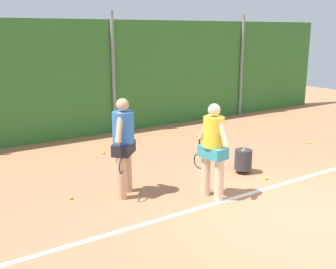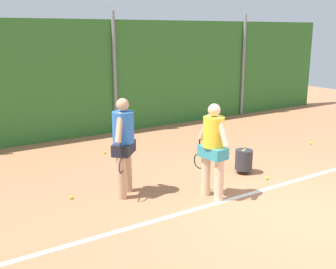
# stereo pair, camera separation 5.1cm
# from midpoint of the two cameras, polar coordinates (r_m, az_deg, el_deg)

# --- Properties ---
(ground_plane) EXTENTS (26.52, 26.52, 0.00)m
(ground_plane) POSITION_cam_midpoint_polar(r_m,az_deg,el_deg) (8.35, 6.68, -6.09)
(ground_plane) COLOR #B2704C
(hedge_fence_backdrop) EXTENTS (16.89, 0.25, 3.18)m
(hedge_fence_backdrop) POSITION_cam_midpoint_polar(r_m,az_deg,el_deg) (11.95, -8.05, 7.86)
(hedge_fence_backdrop) COLOR #33702D
(hedge_fence_backdrop) RESTS_ON ground_plane
(fence_post_center) EXTENTS (0.10, 0.10, 3.41)m
(fence_post_center) POSITION_cam_midpoint_polar(r_m,az_deg,el_deg) (11.78, -7.69, 8.34)
(fence_post_center) COLOR gray
(fence_post_center) RESTS_ON ground_plane
(fence_post_right) EXTENTS (0.10, 0.10, 3.41)m
(fence_post_right) POSITION_cam_midpoint_polar(r_m,az_deg,el_deg) (14.56, 10.06, 9.36)
(fence_post_right) COLOR gray
(fence_post_right) RESTS_ON ground_plane
(court_baseline_paint) EXTENTS (12.35, 0.10, 0.01)m
(court_baseline_paint) POSITION_cam_midpoint_polar(r_m,az_deg,el_deg) (7.72, 11.13, -7.99)
(court_baseline_paint) COLOR white
(court_baseline_paint) RESTS_ON ground_plane
(player_foreground_near) EXTENTS (0.36, 0.78, 1.69)m
(player_foreground_near) POSITION_cam_midpoint_polar(r_m,az_deg,el_deg) (7.14, 6.05, -1.61)
(player_foreground_near) COLOR beige
(player_foreground_near) RESTS_ON ground_plane
(player_midcourt) EXTENTS (0.58, 0.65, 1.76)m
(player_midcourt) POSITION_cam_midpoint_polar(r_m,az_deg,el_deg) (7.25, -6.38, -1.06)
(player_midcourt) COLOR tan
(player_midcourt) RESTS_ON ground_plane
(ball_hopper) EXTENTS (0.36, 0.36, 0.51)m
(ball_hopper) POSITION_cam_midpoint_polar(r_m,az_deg,el_deg) (8.67, 10.22, -3.43)
(ball_hopper) COLOR #2D2D33
(ball_hopper) RESTS_ON ground_plane
(tennis_ball_0) EXTENTS (0.07, 0.07, 0.07)m
(tennis_ball_0) POSITION_cam_midpoint_polar(r_m,az_deg,el_deg) (8.47, 13.27, -5.87)
(tennis_ball_0) COLOR #CCDB33
(tennis_ball_0) RESTS_ON ground_plane
(tennis_ball_1) EXTENTS (0.07, 0.07, 0.07)m
(tennis_ball_1) POSITION_cam_midpoint_polar(r_m,az_deg,el_deg) (10.95, 4.78, -0.93)
(tennis_ball_1) COLOR #CCDB33
(tennis_ball_1) RESTS_ON ground_plane
(tennis_ball_5) EXTENTS (0.07, 0.07, 0.07)m
(tennis_ball_5) POSITION_cam_midpoint_polar(r_m,az_deg,el_deg) (10.03, -9.09, -2.50)
(tennis_ball_5) COLOR #CCDB33
(tennis_ball_5) RESTS_ON ground_plane
(tennis_ball_7) EXTENTS (0.07, 0.07, 0.07)m
(tennis_ball_7) POSITION_cam_midpoint_polar(r_m,az_deg,el_deg) (11.37, 18.87, -1.10)
(tennis_ball_7) COLOR #CCDB33
(tennis_ball_7) RESTS_ON ground_plane
(tennis_ball_9) EXTENTS (0.07, 0.07, 0.07)m
(tennis_ball_9) POSITION_cam_midpoint_polar(r_m,az_deg,el_deg) (7.52, -13.50, -8.49)
(tennis_ball_9) COLOR #CCDB33
(tennis_ball_9) RESTS_ON ground_plane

